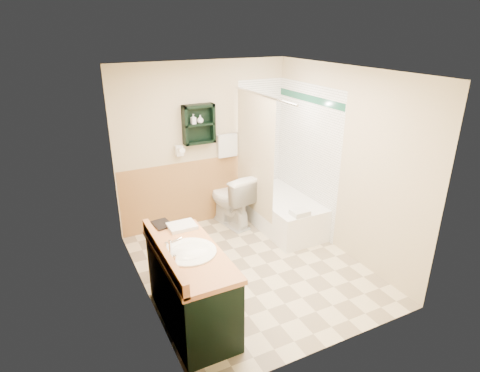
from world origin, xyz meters
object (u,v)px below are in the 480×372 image
(hair_dryer, at_px, (179,151))
(soap_bottle_b, at_px, (200,120))
(vanity_book, at_px, (153,217))
(soap_bottle_a, at_px, (193,122))
(vanity, at_px, (192,288))
(bathtub, at_px, (280,211))
(toilet, at_px, (231,200))
(wall_shelf, at_px, (199,124))

(hair_dryer, bearing_deg, soap_bottle_b, -5.34)
(vanity_book, relative_size, soap_bottle_a, 1.77)
(vanity, xyz_separation_m, bathtub, (1.92, 1.41, -0.17))
(hair_dryer, height_order, bathtub, hair_dryer)
(hair_dryer, xyz_separation_m, soap_bottle_a, (0.22, -0.03, 0.40))
(soap_bottle_a, bearing_deg, hair_dryer, 172.22)
(toilet, bearing_deg, bathtub, 139.07)
(toilet, bearing_deg, wall_shelf, -38.46)
(bathtub, relative_size, soap_bottle_a, 11.09)
(vanity_book, bearing_deg, hair_dryer, 53.52)
(hair_dryer, height_order, vanity_book, hair_dryer)
(bathtub, height_order, vanity_book, vanity_book)
(wall_shelf, height_order, hair_dryer, wall_shelf)
(bathtub, distance_m, vanity_book, 2.33)
(vanity_book, distance_m, soap_bottle_b, 1.84)
(hair_dryer, distance_m, vanity, 2.24)
(hair_dryer, bearing_deg, vanity_book, -119.18)
(wall_shelf, distance_m, vanity, 2.46)
(soap_bottle_a, bearing_deg, wall_shelf, 3.56)
(bathtub, xyz_separation_m, toilet, (-0.64, 0.37, 0.16))
(hair_dryer, distance_m, soap_bottle_b, 0.52)
(soap_bottle_b, bearing_deg, soap_bottle_a, 180.00)
(bathtub, relative_size, soap_bottle_b, 13.31)
(wall_shelf, relative_size, bathtub, 0.37)
(vanity, distance_m, soap_bottle_b, 2.49)
(soap_bottle_a, distance_m, soap_bottle_b, 0.10)
(hair_dryer, distance_m, toilet, 1.08)
(wall_shelf, bearing_deg, vanity, -114.22)
(vanity_book, bearing_deg, soap_bottle_a, 46.35)
(toilet, bearing_deg, vanity, 43.80)
(hair_dryer, bearing_deg, vanity, -106.46)
(hair_dryer, height_order, toilet, hair_dryer)
(bathtub, bearing_deg, wall_shelf, 150.59)
(soap_bottle_b, bearing_deg, toilet, -28.61)
(vanity, height_order, soap_bottle_b, soap_bottle_b)
(wall_shelf, distance_m, soap_bottle_a, 0.09)
(vanity, height_order, toilet, vanity)
(wall_shelf, distance_m, hair_dryer, 0.46)
(bathtub, bearing_deg, soap_bottle_b, 150.29)
(soap_bottle_a, relative_size, soap_bottle_b, 1.20)
(wall_shelf, xyz_separation_m, bathtub, (1.03, -0.58, -1.31))
(vanity, relative_size, soap_bottle_b, 11.41)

